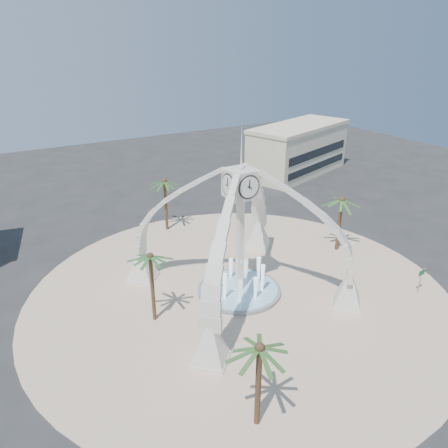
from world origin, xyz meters
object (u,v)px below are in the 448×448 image
palm_east (342,200)px  street_sign (421,276)px  palm_south (260,349)px  palm_west (150,257)px  fountain (239,290)px  palm_north (165,182)px  clock_tower (240,231)px

palm_east → street_sign: 11.59m
palm_south → street_sign: size_ratio=2.51×
palm_west → street_sign: palm_west is taller
fountain → palm_west: size_ratio=1.15×
palm_north → palm_south: bearing=-103.4°
clock_tower → street_sign: 17.77m
palm_west → clock_tower: bearing=-0.3°
palm_north → street_sign: size_ratio=2.67×
clock_tower → palm_south: (-7.31, -13.60, -0.56)m
palm_east → palm_west: size_ratio=1.00×
palm_east → palm_south: bearing=-144.6°
clock_tower → palm_north: (0.00, 17.08, -0.15)m
street_sign → clock_tower: bearing=145.1°
palm_south → clock_tower: bearing=61.7°
palm_west → street_sign: size_ratio=2.57×
palm_east → palm_north: size_ratio=0.97×
palm_west → palm_north: size_ratio=0.96×
palm_east → clock_tower: bearing=-172.4°
palm_west → street_sign: 25.39m
palm_south → fountain: bearing=61.7°
fountain → palm_south: palm_south is taller
fountain → clock_tower: bearing=-90.0°
fountain → palm_east: (14.54, 1.95, 5.77)m
fountain → palm_north: size_ratio=1.11×
clock_tower → fountain: (0.00, 0.00, -6.20)m
fountain → palm_west: (-8.69, 0.05, 5.86)m
palm_east → palm_north: (-14.54, 15.14, 0.28)m
palm_west → palm_south: (1.38, -13.65, -0.22)m
clock_tower → palm_east: bearing=7.6°
palm_north → palm_south: palm_north is taller
clock_tower → palm_south: size_ratio=2.65×
palm_north → palm_south: (-7.31, -30.68, -0.42)m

